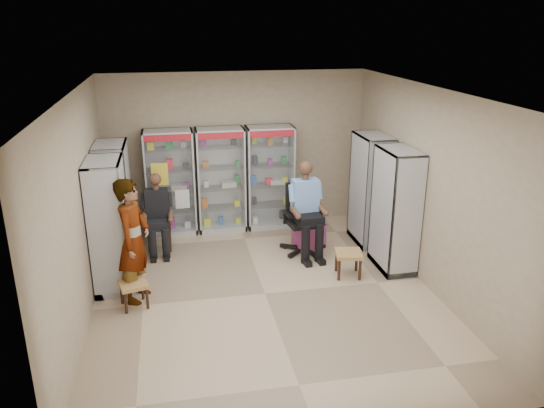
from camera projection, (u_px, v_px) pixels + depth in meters
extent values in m
plane|color=tan|center=(265.00, 294.00, 7.97)|extent=(6.00, 6.00, 0.00)
cube|color=tan|center=(237.00, 150.00, 10.25)|extent=(5.00, 0.02, 3.00)
cube|color=tan|center=(325.00, 306.00, 4.70)|extent=(5.00, 0.02, 3.00)
cube|color=tan|center=(79.00, 211.00, 7.02)|extent=(0.02, 6.00, 3.00)
cube|color=tan|center=(429.00, 189.00, 7.93)|extent=(0.02, 6.00, 3.00)
cube|color=beige|center=(264.00, 92.00, 6.98)|extent=(5.00, 6.00, 0.02)
cube|color=#B0B4B8|center=(170.00, 183.00, 9.93)|extent=(0.90, 0.50, 2.00)
cube|color=#B7BABF|center=(221.00, 180.00, 10.11)|extent=(0.90, 0.50, 2.00)
cube|color=silver|center=(270.00, 177.00, 10.28)|extent=(0.90, 0.50, 2.00)
cube|color=silver|center=(370.00, 190.00, 9.53)|extent=(0.90, 0.50, 2.00)
cube|color=#9FA0A6|center=(395.00, 210.00, 8.51)|extent=(0.90, 0.50, 2.00)
cube|color=silver|center=(115.00, 202.00, 8.90)|extent=(0.90, 0.50, 2.00)
cube|color=silver|center=(109.00, 225.00, 7.88)|extent=(0.90, 0.50, 2.00)
cube|color=black|center=(159.00, 224.00, 9.39)|extent=(0.42, 0.42, 0.94)
cube|color=black|center=(303.00, 219.00, 9.24)|extent=(0.73, 0.73, 1.23)
cube|color=#A64281|center=(309.00, 234.00, 9.58)|extent=(0.57, 0.56, 0.46)
cylinder|color=#531507|center=(311.00, 220.00, 9.44)|extent=(0.07, 0.07, 0.10)
cube|color=#A77C46|center=(348.00, 264.00, 8.47)|extent=(0.48, 0.48, 0.41)
cube|color=#A77246|center=(134.00, 294.00, 7.56)|extent=(0.46, 0.46, 0.38)
imported|color=gray|center=(134.00, 241.00, 7.55)|extent=(0.63, 0.78, 1.84)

